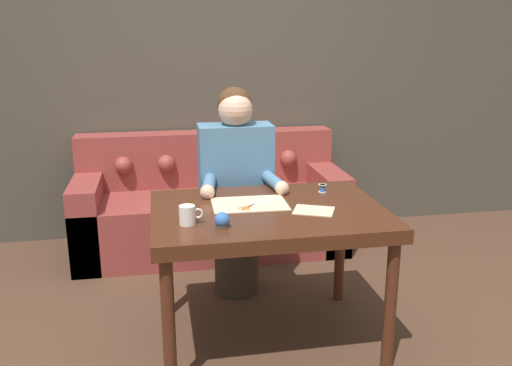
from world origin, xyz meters
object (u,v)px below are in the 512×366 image
at_px(thread_spool, 322,188).
at_px(pin_cushion, 222,220).
at_px(couch, 211,208).
at_px(dining_table, 268,223).
at_px(scissors, 248,207).
at_px(mug, 188,215).
at_px(person, 236,192).

height_order(thread_spool, pin_cushion, pin_cushion).
bearing_deg(couch, thread_spool, -65.85).
height_order(dining_table, pin_cushion, pin_cushion).
distance_m(scissors, mug, 0.37).
distance_m(mug, pin_cushion, 0.17).
bearing_deg(dining_table, couch, 96.64).
relative_size(dining_table, scissors, 6.90).
relative_size(dining_table, person, 0.90).
bearing_deg(mug, pin_cushion, -24.90).
bearing_deg(mug, scissors, 30.97).
relative_size(mug, pin_cushion, 1.58).
xyz_separation_m(dining_table, person, (-0.08, 0.59, -0.00)).
distance_m(couch, person, 0.87).
xyz_separation_m(dining_table, mug, (-0.41, -0.16, 0.13)).
distance_m(dining_table, scissors, 0.13).
bearing_deg(couch, pin_cushion, -93.62).
xyz_separation_m(couch, thread_spool, (0.52, -1.15, 0.46)).
relative_size(scissors, thread_spool, 3.77).
xyz_separation_m(person, pin_cushion, (-0.19, -0.82, 0.11)).
height_order(couch, pin_cushion, couch).
bearing_deg(person, mug, -114.11).
xyz_separation_m(thread_spool, pin_cushion, (-0.62, -0.46, 0.01)).
height_order(mug, thread_spool, mug).
xyz_separation_m(mug, pin_cushion, (0.15, -0.07, -0.01)).
bearing_deg(scissors, person, 87.99).
relative_size(couch, pin_cushion, 27.69).
height_order(couch, person, person).
relative_size(person, mug, 11.50).
bearing_deg(dining_table, pin_cushion, -138.62).
bearing_deg(person, pin_cushion, -102.68).
distance_m(dining_table, mug, 0.46).
relative_size(couch, scissors, 11.66).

